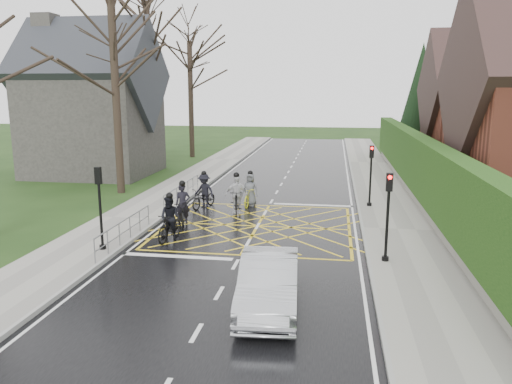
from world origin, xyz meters
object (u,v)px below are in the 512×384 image
(cyclist_rear, at_px, (182,210))
(cyclist_back, at_px, (170,222))
(cyclist_mid, at_px, (204,194))
(cyclist_front, at_px, (236,199))
(car, at_px, (269,282))
(cyclist_lead, at_px, (250,194))

(cyclist_rear, distance_m, cyclist_back, 2.46)
(cyclist_mid, distance_m, cyclist_front, 2.10)
(cyclist_mid, bearing_deg, cyclist_back, -69.74)
(cyclist_rear, height_order, cyclist_mid, cyclist_rear)
(cyclist_front, bearing_deg, cyclist_mid, 141.32)
(cyclist_back, height_order, car, cyclist_back)
(cyclist_rear, relative_size, cyclist_front, 1.03)
(cyclist_lead, bearing_deg, cyclist_front, -97.38)
(cyclist_rear, distance_m, cyclist_front, 3.02)
(cyclist_mid, xyz_separation_m, car, (4.81, -11.31, 0.04))
(cyclist_mid, bearing_deg, cyclist_front, -8.16)
(cyclist_rear, xyz_separation_m, cyclist_front, (2.01, 2.26, 0.11))
(cyclist_lead, bearing_deg, cyclist_rear, -115.66)
(cyclist_rear, distance_m, cyclist_mid, 3.23)
(cyclist_front, xyz_separation_m, car, (2.94, -10.34, -0.01))
(cyclist_rear, bearing_deg, cyclist_lead, 38.91)
(cyclist_back, distance_m, cyclist_lead, 6.77)
(cyclist_back, bearing_deg, cyclist_front, 78.13)
(cyclist_lead, relative_size, car, 0.44)
(cyclist_mid, bearing_deg, cyclist_lead, 37.61)
(cyclist_rear, relative_size, cyclist_back, 1.08)
(cyclist_front, bearing_deg, cyclist_lead, 65.92)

